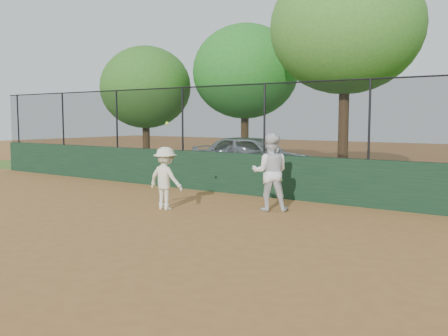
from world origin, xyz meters
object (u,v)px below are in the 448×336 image
Objects in this scene: parked_car at (254,156)px; tree_0 at (145,88)px; player_second at (270,172)px; player_main at (166,178)px; tree_2 at (346,27)px; tree_1 at (245,72)px.

tree_0 is at bearing 68.18° from parked_car.
parked_car is at bearing -83.73° from player_second.
parked_car is at bearing 103.77° from player_main.
tree_2 is (3.02, 1.09, 4.53)m from parked_car.
tree_1 is (5.03, 1.15, 0.58)m from tree_0.
tree_1 is (-2.52, 3.27, 3.47)m from parked_car.
player_main is 0.28× the size of tree_2.
player_second is 0.87× the size of player_main.
tree_1 reaches higher than parked_car.
tree_1 is 6.05m from tree_2.
tree_0 is at bearing 136.24° from player_main.
player_second is 7.83m from tree_2.
player_main is (-2.15, -1.36, -0.17)m from player_second.
player_second is 13.85m from tree_0.
tree_0 is at bearing 174.46° from tree_2.
parked_car is 5.55m from tree_2.
parked_car is at bearing -15.65° from tree_0.
tree_2 reaches higher than tree_0.
tree_0 is (-11.34, 7.45, 2.78)m from player_second.
tree_2 reaches higher than parked_car.
tree_0 is at bearing -62.41° from player_second.
tree_1 reaches higher than player_main.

